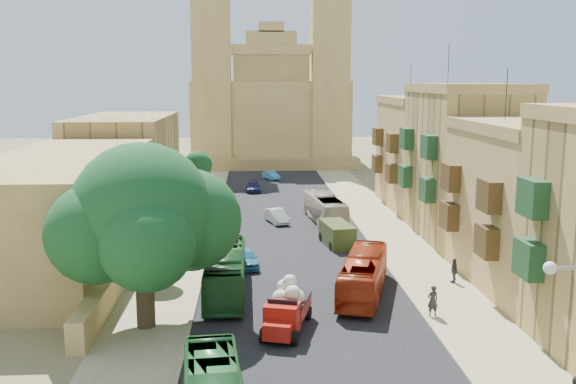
{
  "coord_description": "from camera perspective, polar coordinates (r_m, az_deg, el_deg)",
  "views": [
    {
      "loc": [
        -3.33,
        -31.69,
        14.04
      ],
      "look_at": [
        0.0,
        26.0,
        4.0
      ],
      "focal_mm": 40.0,
      "sensor_mm": 36.0,
      "label": 1
    }
  ],
  "objects": [
    {
      "name": "sidewalk_west",
      "position": [
        63.57,
        -8.8,
        -3.02
      ],
      "size": [
        5.0,
        140.0,
        0.01
      ],
      "primitive_type": "cube",
      "color": "#9C8C66",
      "rests_on": "ground"
    },
    {
      "name": "townhouse_c",
      "position": [
        60.31,
        15.39,
        2.71
      ],
      "size": [
        9.0,
        14.0,
        17.4
      ],
      "color": "tan",
      "rests_on": "ground"
    },
    {
      "name": "car_blue_b",
      "position": [
        92.32,
        -1.51,
        1.49
      ],
      "size": [
        2.69,
        3.91,
        1.22
      ],
      "primitive_type": "imported",
      "rotation": [
        0.0,
        0.0,
        0.42
      ],
      "color": "#3682BC",
      "rests_on": "ground"
    },
    {
      "name": "sidewalk_east",
      "position": [
        64.56,
        8.25,
        -2.8
      ],
      "size": [
        5.0,
        140.0,
        0.01
      ],
      "primitive_type": "cube",
      "color": "#9C8C66",
      "rests_on": "ground"
    },
    {
      "name": "pedestrian_a",
      "position": [
        40.14,
        12.74,
        -9.42
      ],
      "size": [
        0.79,
        0.61,
        1.92
      ],
      "primitive_type": "imported",
      "rotation": [
        0.0,
        0.0,
        3.37
      ],
      "color": "#2B2A2F",
      "rests_on": "ground"
    },
    {
      "name": "street_tree_a",
      "position": [
        45.58,
        -11.65,
        -4.49
      ],
      "size": [
        2.84,
        2.84,
        4.36
      ],
      "color": "#372B1B",
      "rests_on": "ground"
    },
    {
      "name": "olive_pickup",
      "position": [
        55.61,
        4.37,
        -3.78
      ],
      "size": [
        2.76,
        4.99,
        1.95
      ],
      "color": "#38461A",
      "rests_on": "ground"
    },
    {
      "name": "townhouse_b",
      "position": [
        47.59,
        20.65,
        -0.93
      ],
      "size": [
        9.0,
        14.0,
        14.9
      ],
      "color": "#A7884B",
      "rests_on": "ground"
    },
    {
      "name": "car_dkblue",
      "position": [
        82.25,
        -3.1,
        0.45
      ],
      "size": [
        1.85,
        4.34,
        1.25
      ],
      "primitive_type": "imported",
      "rotation": [
        0.0,
        0.0,
        0.02
      ],
      "color": "#151D47",
      "rests_on": "ground"
    },
    {
      "name": "pedestrian_c",
      "position": [
        46.83,
        14.53,
        -6.78
      ],
      "size": [
        0.46,
        1.05,
        1.77
      ],
      "primitive_type": "imported",
      "rotation": [
        0.0,
        0.0,
        4.74
      ],
      "color": "#363639",
      "rests_on": "ground"
    },
    {
      "name": "west_building_mid",
      "position": [
        77.63,
        -14.19,
        2.87
      ],
      "size": [
        10.0,
        22.0,
        10.0
      ],
      "primitive_type": "cube",
      "color": "tan",
      "rests_on": "ground"
    },
    {
      "name": "car_blue_a",
      "position": [
        49.28,
        -3.82,
        -5.86
      ],
      "size": [
        2.36,
        4.37,
        1.41
      ],
      "primitive_type": "imported",
      "rotation": [
        0.0,
        0.0,
        0.17
      ],
      "color": "teal",
      "rests_on": "ground"
    },
    {
      "name": "ficus_tree",
      "position": [
        37.02,
        -12.68,
        -2.4
      ],
      "size": [
        10.72,
        9.86,
        10.72
      ],
      "color": "#372B1B",
      "rests_on": "ground"
    },
    {
      "name": "bus_green_north",
      "position": [
        43.11,
        -5.57,
        -7.11
      ],
      "size": [
        2.58,
        10.75,
        2.99
      ],
      "primitive_type": "imported",
      "rotation": [
        0.0,
        0.0,
        0.01
      ],
      "color": "#1D5222",
      "rests_on": "ground"
    },
    {
      "name": "road_surface",
      "position": [
        63.36,
        -0.21,
        -2.94
      ],
      "size": [
        14.0,
        140.0,
        0.01
      ],
      "primitive_type": "cube",
      "color": "black",
      "rests_on": "ground"
    },
    {
      "name": "west_wall",
      "position": [
        54.12,
        -13.0,
        -4.45
      ],
      "size": [
        1.0,
        40.0,
        1.8
      ],
      "primitive_type": "cube",
      "color": "#A7884B",
      "rests_on": "ground"
    },
    {
      "name": "street_tree_d",
      "position": [
        80.64,
        -8.03,
        2.38
      ],
      "size": [
        3.57,
        3.57,
        5.48
      ],
      "color": "#372B1B",
      "rests_on": "ground"
    },
    {
      "name": "kerb_east",
      "position": [
        64.09,
        6.06,
        -2.8
      ],
      "size": [
        0.25,
        140.0,
        0.12
      ],
      "primitive_type": "cube",
      "color": "#9C8C66",
      "rests_on": "ground"
    },
    {
      "name": "car_white_b",
      "position": [
        72.13,
        2.77,
        -0.82
      ],
      "size": [
        2.86,
        4.36,
        1.38
      ],
      "primitive_type": "imported",
      "rotation": [
        0.0,
        0.0,
        2.81
      ],
      "color": "silver",
      "rests_on": "ground"
    },
    {
      "name": "west_building_low",
      "position": [
        52.74,
        -19.4,
        -1.46
      ],
      "size": [
        10.0,
        28.0,
        8.4
      ],
      "primitive_type": "cube",
      "color": "olive",
      "rests_on": "ground"
    },
    {
      "name": "bus_cream_east",
      "position": [
        64.3,
        3.31,
        -1.48
      ],
      "size": [
        3.55,
        10.38,
        2.83
      ],
      "primitive_type": "imported",
      "rotation": [
        0.0,
        0.0,
        3.26
      ],
      "color": "#BCAC98",
      "rests_on": "ground"
    },
    {
      "name": "ground",
      "position": [
        34.82,
        2.54,
        -13.93
      ],
      "size": [
        260.0,
        260.0,
        0.0
      ],
      "primitive_type": "plane",
      "color": "brown"
    },
    {
      "name": "bus_red_east",
      "position": [
        42.98,
        6.72,
        -7.33
      ],
      "size": [
        5.04,
        10.25,
        2.79
      ],
      "primitive_type": "imported",
      "rotation": [
        0.0,
        0.0,
        2.86
      ],
      "color": "#A82E12",
      "rests_on": "ground"
    },
    {
      "name": "red_truck",
      "position": [
        36.92,
        -0.11,
        -10.26
      ],
      "size": [
        3.26,
        5.52,
        3.05
      ],
      "color": "#9C150C",
      "rests_on": "ground"
    },
    {
      "name": "street_tree_c",
      "position": [
        68.93,
        -8.81,
        0.43
      ],
      "size": [
        2.82,
        2.82,
        4.34
      ],
      "color": "#372B1B",
      "rests_on": "ground"
    },
    {
      "name": "townhouse_d",
      "position": [
        73.7,
        11.9,
        3.5
      ],
      "size": [
        9.0,
        14.0,
        15.9
      ],
      "color": "#A7884B",
      "rests_on": "ground"
    },
    {
      "name": "street_tree_b",
      "position": [
        57.05,
        -9.96,
        -0.81
      ],
      "size": [
        3.52,
        3.52,
        5.42
      ],
      "color": "#372B1B",
      "rests_on": "ground"
    },
    {
      "name": "car_cream",
      "position": [
        57.2,
        4.33,
        -3.64
      ],
      "size": [
        3.13,
        5.47,
        1.44
      ],
      "primitive_type": "imported",
      "rotation": [
        0.0,
        0.0,
        3.29
      ],
      "color": "#FBF1BC",
      "rests_on": "ground"
    },
    {
      "name": "car_white_a",
      "position": [
        64.16,
        -1.03,
        -2.15
      ],
      "size": [
        2.69,
        4.48,
        1.39
      ],
      "primitive_type": "imported",
      "rotation": [
        0.0,
        0.0,
        0.31
      ],
      "color": "silver",
      "rests_on": "ground"
    },
    {
      "name": "church",
      "position": [
        110.45,
        -1.59,
        7.51
      ],
      "size": [
        28.0,
        22.5,
        36.3
      ],
      "color": "#A7884B",
      "rests_on": "ground"
    },
    {
      "name": "kerb_west",
      "position": [
        63.36,
        -6.55,
        -2.96
      ],
      "size": [
        0.25,
        140.0,
        0.12
      ],
      "primitive_type": "cube",
      "color": "#9C8C66",
      "rests_on": "ground"
    }
  ]
}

